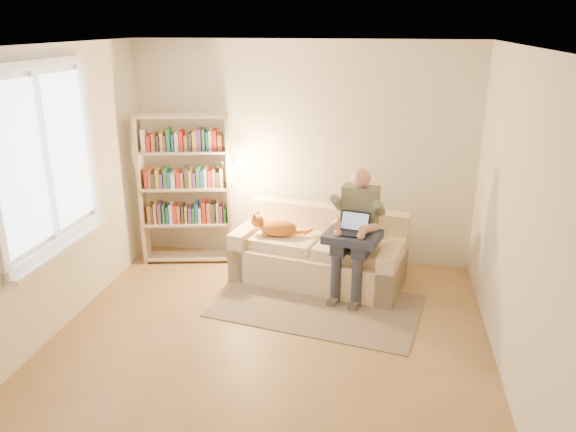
% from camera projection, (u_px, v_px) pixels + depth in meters
% --- Properties ---
extents(floor, '(4.50, 4.50, 0.00)m').
position_uv_depth(floor, '(263.00, 355.00, 4.93)').
color(floor, olive).
rests_on(floor, ground).
extents(ceiling, '(4.00, 4.50, 0.02)m').
position_uv_depth(ceiling, '(258.00, 47.00, 4.08)').
color(ceiling, white).
rests_on(ceiling, wall_back).
extents(wall_left, '(0.02, 4.50, 2.60)m').
position_uv_depth(wall_left, '(34.00, 203.00, 4.83)').
color(wall_left, silver).
rests_on(wall_left, floor).
extents(wall_right, '(0.02, 4.50, 2.60)m').
position_uv_depth(wall_right, '(523.00, 231.00, 4.18)').
color(wall_right, silver).
rests_on(wall_right, floor).
extents(wall_back, '(4.00, 0.02, 2.60)m').
position_uv_depth(wall_back, '(303.00, 154.00, 6.60)').
color(wall_back, silver).
rests_on(wall_back, floor).
extents(wall_front, '(4.00, 0.02, 2.60)m').
position_uv_depth(wall_front, '(147.00, 385.00, 2.41)').
color(wall_front, silver).
rests_on(wall_front, floor).
extents(window, '(0.12, 1.52, 1.69)m').
position_uv_depth(window, '(52.00, 188.00, 4.98)').
color(window, white).
rests_on(window, wall_left).
extents(sofa, '(1.99, 1.20, 0.79)m').
position_uv_depth(sofa, '(319.00, 255.00, 6.31)').
color(sofa, beige).
rests_on(sofa, floor).
extents(person, '(0.48, 0.65, 1.35)m').
position_uv_depth(person, '(356.00, 225.00, 5.87)').
color(person, '#686F59').
rests_on(person, sofa).
extents(cat, '(0.65, 0.30, 0.23)m').
position_uv_depth(cat, '(278.00, 227.00, 6.26)').
color(cat, orange).
rests_on(cat, sofa).
extents(blanket, '(0.64, 0.56, 0.08)m').
position_uv_depth(blanket, '(350.00, 236.00, 5.80)').
color(blanket, '#242A3F').
rests_on(blanket, person).
extents(laptop, '(0.35, 0.32, 0.26)m').
position_uv_depth(laptop, '(350.00, 227.00, 5.78)').
color(laptop, black).
rests_on(laptop, blanket).
extents(bookshelf, '(1.23, 0.49, 1.80)m').
position_uv_depth(bookshelf, '(186.00, 182.00, 6.59)').
color(bookshelf, beige).
rests_on(bookshelf, floor).
extents(rug, '(2.24, 1.57, 0.01)m').
position_uv_depth(rug, '(317.00, 306.00, 5.78)').
color(rug, '#7F6F5C').
rests_on(rug, floor).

